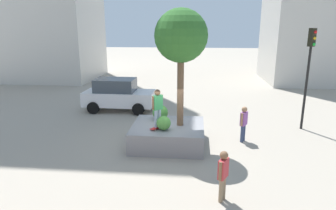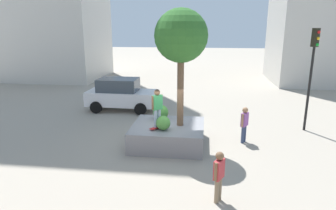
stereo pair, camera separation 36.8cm
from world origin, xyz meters
name	(u,v)px [view 2 (the right image)]	position (x,y,z in m)	size (l,w,h in m)	color
ground_plane	(165,144)	(0.00, 0.00, 0.00)	(120.00, 120.00, 0.00)	#9E9384
planter_ledge	(168,135)	(0.15, -0.01, 0.45)	(3.08, 2.83, 0.90)	gray
plaza_tree	(181,37)	(0.67, 0.07, 4.63)	(2.17, 2.17, 4.87)	brown
boxwood_shrub	(163,123)	(0.03, -0.63, 1.19)	(0.59, 0.59, 0.59)	#4C8C3D
hedge_clump	(161,112)	(-0.27, 0.68, 1.25)	(0.70, 0.70, 0.70)	#3D7A33
skateboard	(157,127)	(-0.23, -0.51, 0.96)	(0.62, 0.78, 0.07)	#A51E1E
skateboarder	(157,105)	(-0.23, -0.51, 1.90)	(0.43, 0.43, 1.60)	#8C9EB7
police_car	(121,94)	(-3.41, 5.12, 1.00)	(4.26, 2.03, 1.97)	white
traffic_light_corner	(312,63)	(6.69, 2.70, 3.35)	(0.37, 0.37, 4.96)	black
passerby_with_bag	(244,122)	(3.47, 0.67, 0.94)	(0.38, 0.49, 1.63)	navy
bystander_watching	(219,173)	(2.17, -4.17, 0.92)	(0.35, 0.49, 1.59)	#847056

